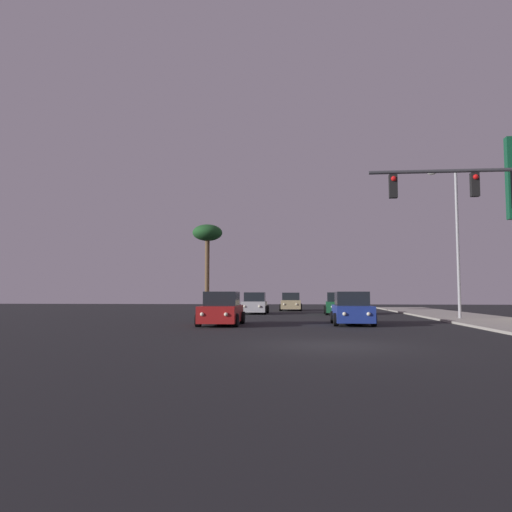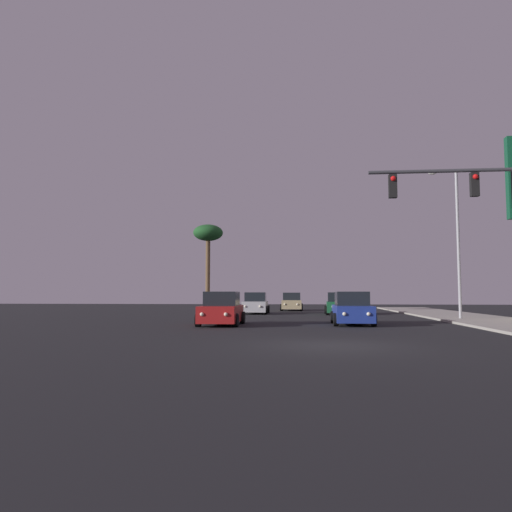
% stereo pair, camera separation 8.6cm
% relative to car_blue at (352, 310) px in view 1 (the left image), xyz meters
% --- Properties ---
extents(ground_plane, '(120.00, 120.00, 0.00)m').
position_rel_car_blue_xyz_m(ground_plane, '(-1.63, -10.42, -0.76)').
color(ground_plane, black).
extents(car_blue, '(2.04, 4.32, 1.68)m').
position_rel_car_blue_xyz_m(car_blue, '(0.00, 0.00, 0.00)').
color(car_blue, navy).
rests_on(car_blue, ground).
extents(car_red, '(2.04, 4.33, 1.68)m').
position_rel_car_blue_xyz_m(car_red, '(-6.57, -1.02, 0.00)').
color(car_red, maroon).
rests_on(car_red, ground).
extents(car_tan, '(2.04, 4.32, 1.68)m').
position_rel_car_blue_xyz_m(car_tan, '(-3.63, 21.28, 0.00)').
color(car_tan, tan).
rests_on(car_tan, ground).
extents(car_green, '(2.04, 4.34, 1.68)m').
position_rel_car_blue_xyz_m(car_green, '(0.17, 12.92, 0.00)').
color(car_green, '#195933').
rests_on(car_green, ground).
extents(car_silver, '(2.04, 4.34, 1.68)m').
position_rel_car_blue_xyz_m(car_silver, '(-6.28, 13.35, 0.00)').
color(car_silver, '#B7B7BC').
rests_on(car_silver, ground).
extents(traffic_light_mast, '(6.13, 0.36, 6.50)m').
position_rel_car_blue_xyz_m(traffic_light_mast, '(4.42, -6.70, 3.90)').
color(traffic_light_mast, '#38383D').
rests_on(traffic_light_mast, sidewalk_right).
extents(street_lamp, '(1.74, 0.24, 9.00)m').
position_rel_car_blue_xyz_m(street_lamp, '(6.68, 4.93, 4.36)').
color(street_lamp, '#99999E').
rests_on(street_lamp, sidewalk_right).
extents(palm_tree_mid, '(2.40, 2.40, 7.16)m').
position_rel_car_blue_xyz_m(palm_tree_mid, '(-10.16, 13.58, 5.41)').
color(palm_tree_mid, brown).
rests_on(palm_tree_mid, ground).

